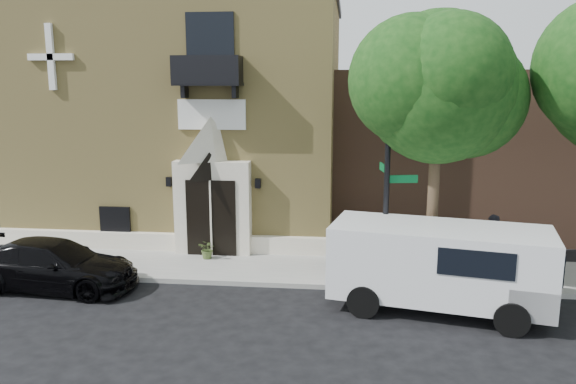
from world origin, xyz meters
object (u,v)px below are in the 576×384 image
(street_sign, at_px, (387,182))
(fire_hydrant, at_px, (446,271))
(black_sedan, at_px, (54,265))
(dumpster, at_px, (479,261))
(cargo_van, at_px, (447,265))
(pedestrian_near, at_px, (491,243))

(street_sign, distance_m, fire_hydrant, 3.26)
(black_sedan, xyz_separation_m, dumpster, (12.44, 1.60, 0.04))
(cargo_van, distance_m, pedestrian_near, 3.42)
(black_sedan, bearing_deg, street_sign, -80.54)
(dumpster, xyz_separation_m, pedestrian_near, (0.53, 0.82, 0.31))
(street_sign, height_order, pedestrian_near, street_sign)
(cargo_van, xyz_separation_m, pedestrian_near, (1.82, 2.89, -0.20))
(black_sedan, height_order, street_sign, street_sign)
(black_sedan, xyz_separation_m, street_sign, (9.62, 0.95, 2.48))
(dumpster, bearing_deg, black_sedan, -178.11)
(street_sign, bearing_deg, pedestrian_near, 14.25)
(pedestrian_near, bearing_deg, fire_hydrant, 29.47)
(pedestrian_near, bearing_deg, street_sign, 16.71)
(fire_hydrant, bearing_deg, cargo_van, -99.24)
(black_sedan, bearing_deg, cargo_van, -88.58)
(black_sedan, distance_m, dumpster, 12.54)
(fire_hydrant, bearing_deg, dumpster, 17.38)
(black_sedan, relative_size, cargo_van, 0.84)
(cargo_van, bearing_deg, street_sign, 148.85)
(street_sign, xyz_separation_m, fire_hydrant, (1.81, 0.33, -2.69))
(black_sedan, height_order, fire_hydrant, black_sedan)
(black_sedan, bearing_deg, dumpster, -78.85)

